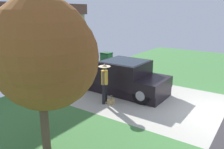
% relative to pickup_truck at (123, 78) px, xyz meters
% --- Properties ---
extents(pickup_truck, '(2.12, 5.15, 1.60)m').
position_rel_pickup_truck_xyz_m(pickup_truck, '(0.00, 0.00, 0.00)').
color(pickup_truck, black).
rests_on(pickup_truck, ground).
extents(person_with_hat, '(0.52, 0.52, 1.77)m').
position_rel_pickup_truck_xyz_m(person_with_hat, '(-1.65, -0.09, 0.32)').
color(person_with_hat, black).
rests_on(person_with_hat, ground).
extents(handbag, '(0.28, 0.22, 0.38)m').
position_rel_pickup_truck_xyz_m(handbag, '(-1.59, -0.39, -0.60)').
color(handbag, tan).
rests_on(handbag, ground).
extents(house_with_garage, '(9.51, 5.66, 4.37)m').
position_rel_pickup_truck_xyz_m(house_with_garage, '(-0.85, 8.40, 1.49)').
color(house_with_garage, tan).
rests_on(house_with_garage, ground).
extents(front_yard_tree, '(2.96, 3.04, 4.32)m').
position_rel_pickup_truck_xyz_m(front_yard_tree, '(-5.29, -0.81, 2.19)').
color(front_yard_tree, brown).
rests_on(front_yard_tree, ground).
extents(wheeled_trash_bin, '(0.60, 0.72, 1.13)m').
position_rel_pickup_truck_xyz_m(wheeled_trash_bin, '(3.38, 3.48, -0.11)').
color(wheeled_trash_bin, '#286B38').
rests_on(wheeled_trash_bin, ground).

